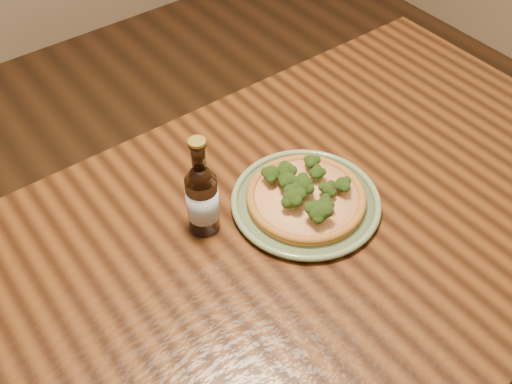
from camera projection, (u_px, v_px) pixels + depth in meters
table at (288, 266)px, 1.25m from camera, size 1.60×0.90×0.75m
plate at (306, 202)px, 1.23m from camera, size 0.31×0.31×0.02m
pizza at (306, 196)px, 1.22m from camera, size 0.25×0.25×0.07m
beer_bottle at (202, 197)px, 1.14m from camera, size 0.06×0.06×0.23m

